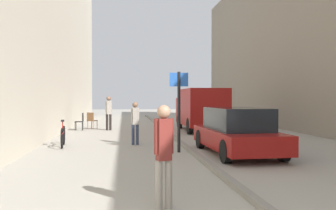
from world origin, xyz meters
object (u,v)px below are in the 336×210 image
Objects in this scene: delivery_van at (201,108)px; cafe_chair_by_doorway at (91,119)px; street_sign_post at (179,105)px; bicycle_leaning at (63,136)px; parked_car at (237,131)px; pedestrian_mid_block at (109,111)px; pedestrian_far_crossing at (135,120)px; cafe_chair_near_window at (81,120)px; pedestrian_main_foreground at (164,149)px.

delivery_van reaches higher than cafe_chair_by_doorway.
bicycle_leaning is (-3.94, 1.80, -1.16)m from street_sign_post.
pedestrian_mid_block is at bearing 115.00° from parked_car.
delivery_van is (3.65, 5.04, 0.28)m from pedestrian_far_crossing.
cafe_chair_near_window is (-6.39, 1.20, -0.66)m from delivery_van.
cafe_chair_by_doorway is (-2.43, 14.61, -0.41)m from pedestrian_main_foreground.
pedestrian_mid_block is 1.15× the size of pedestrian_far_crossing.
pedestrian_main_foreground is 5.84m from parked_car.
pedestrian_far_crossing reaches higher than cafe_chair_by_doorway.
pedestrian_mid_block is 1.60m from cafe_chair_near_window.
street_sign_post reaches higher than parked_car.
pedestrian_mid_block is 0.44× the size of parked_car.
pedestrian_main_foreground is 0.39× the size of parked_car.
delivery_van is 7.68m from parked_car.
pedestrian_mid_block is at bearing -94.97° from cafe_chair_near_window.
parked_car is (3.09, -2.61, -0.21)m from pedestrian_far_crossing.
cafe_chair_by_doorway is (-5.32, 9.54, -0.17)m from parked_car.
pedestrian_mid_block is 6.51m from bicycle_leaning.
pedestrian_far_crossing is 6.23m from delivery_van.
pedestrian_main_foreground is 14.23m from cafe_chair_near_window.
street_sign_post is (1.34, -2.01, 0.62)m from pedestrian_far_crossing.
parked_car is 4.51× the size of cafe_chair_near_window.
pedestrian_mid_block is at bearing -69.61° from street_sign_post.
bicycle_leaning is at bearing -3.24° from pedestrian_far_crossing.
pedestrian_mid_block is 1.97× the size of cafe_chair_near_window.
pedestrian_main_foreground is 1.75× the size of cafe_chair_by_doorway.
bicycle_leaning is at bearing -120.39° from pedestrian_mid_block.
street_sign_post is at bearing -107.61° from delivery_van.
bicycle_leaning is (-5.69, 2.40, -0.33)m from parked_car.
street_sign_post is 4.49m from bicycle_leaning.
street_sign_post reaches higher than bicycle_leaning.
street_sign_post is (-2.31, -7.05, 0.34)m from delivery_van.
pedestrian_far_crossing is (1.24, -6.11, -0.14)m from pedestrian_mid_block.
delivery_van reaches higher than bicycle_leaning.
pedestrian_mid_block is 9.74m from parked_car.
bicycle_leaning is (-2.60, -0.21, -0.55)m from pedestrian_far_crossing.
pedestrian_main_foreground is 13.18m from delivery_van.
bicycle_leaning is at bearing -179.14° from cafe_chair_near_window.
pedestrian_main_foreground is 0.93× the size of bicycle_leaning.
bicycle_leaning is 1.88× the size of cafe_chair_by_doorway.
street_sign_post is (1.14, 5.67, 0.59)m from pedestrian_main_foreground.
pedestrian_mid_block is 0.71× the size of street_sign_post.
pedestrian_mid_block reaches higher than bicycle_leaning.
delivery_van reaches higher than pedestrian_main_foreground.
bicycle_leaning is at bearing -21.80° from street_sign_post.
pedestrian_far_crossing is at bearing -156.66° from cafe_chair_near_window.
pedestrian_mid_block is 8.54m from street_sign_post.
bicycle_leaning is (-2.80, 7.47, -0.57)m from pedestrian_main_foreground.
pedestrian_mid_block is at bearing 81.25° from pedestrian_main_foreground.
street_sign_post is at bearing -90.61° from pedestrian_mid_block.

